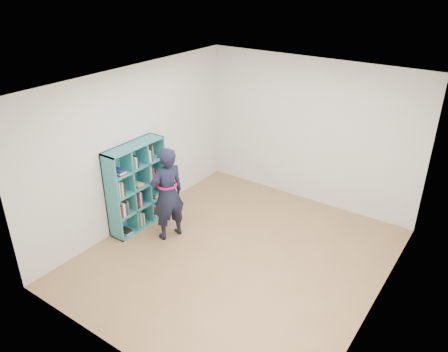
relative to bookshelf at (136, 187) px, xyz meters
The scene contains 9 objects.
floor 1.99m from the bookshelf, ahead, with size 4.50×4.50×0.00m, color olive.
ceiling 2.66m from the bookshelf, ahead, with size 4.50×4.50×0.00m, color white.
wall_left 0.64m from the bookshelf, 127.14° to the left, with size 0.02×4.50×2.60m, color silver.
wall_right 3.91m from the bookshelf, ahead, with size 0.02×4.50×2.60m, color silver.
wall_back 3.12m from the bookshelf, 52.73° to the left, with size 4.00×0.02×2.60m, color silver.
wall_front 2.84m from the bookshelf, 47.98° to the right, with size 4.00×0.02×2.60m, color silver.
bookshelf is the anchor object (origin of this frame).
person 0.66m from the bookshelf, ahead, with size 0.53×0.65×1.53m.
smartphone 0.59m from the bookshelf, 14.76° to the left, with size 0.04×0.10×0.13m.
Camera 1 is at (2.91, -4.51, 3.98)m, focal length 35.00 mm.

